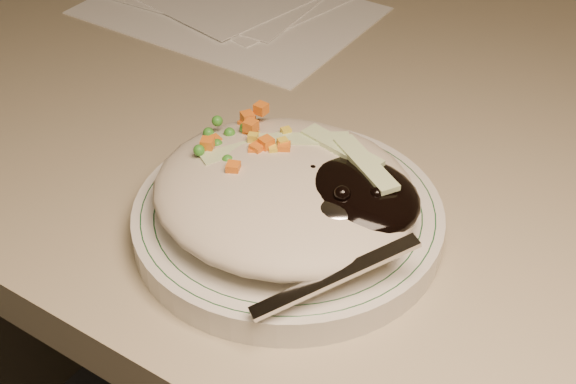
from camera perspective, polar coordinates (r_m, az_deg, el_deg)
The scene contains 4 objects.
desk at distance 0.83m, azimuth 12.52°, elevation -7.98°, with size 1.40×0.70×0.74m.
plate at distance 0.59m, azimuth 0.00°, elevation -1.99°, with size 0.23×0.23×0.02m, color silver.
plate_rim at distance 0.58m, azimuth 0.00°, elevation -1.24°, with size 0.21×0.21×0.00m.
meal at distance 0.57m, azimuth 0.32°, elevation 0.26°, with size 0.21×0.19×0.05m.
Camera 1 is at (0.16, 0.81, 1.13)m, focal length 50.00 mm.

